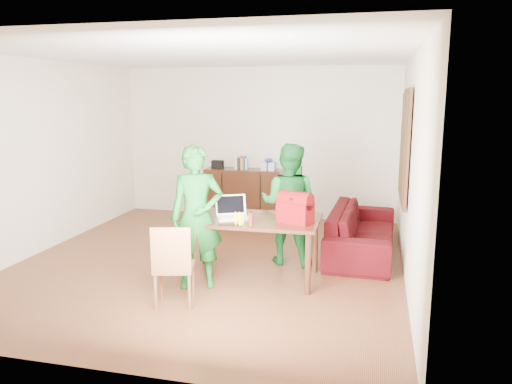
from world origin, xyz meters
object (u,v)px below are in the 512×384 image
(person_near, at_px, (197,217))
(sofa, at_px, (362,231))
(table, at_px, (252,226))
(laptop, at_px, (233,215))
(bottle, at_px, (251,218))
(person_far, at_px, (289,204))
(red_bag, at_px, (295,211))
(chair, at_px, (174,281))

(person_near, relative_size, sofa, 0.76)
(table, xyz_separation_m, laptop, (-0.22, -0.07, 0.14))
(bottle, bearing_deg, table, 101.47)
(person_far, bearing_deg, bottle, 82.11)
(person_far, xyz_separation_m, red_bag, (0.22, -0.78, 0.10))
(sofa, bearing_deg, chair, 143.43)
(person_far, xyz_separation_m, laptop, (-0.54, -0.75, 0.00))
(sofa, bearing_deg, person_near, 136.41)
(person_far, height_order, sofa, person_far)
(bottle, bearing_deg, chair, -137.06)
(chair, xyz_separation_m, bottle, (0.68, 0.63, 0.58))
(person_near, bearing_deg, chair, -117.15)
(red_bag, bearing_deg, chair, -121.63)
(table, distance_m, red_bag, 0.60)
(chair, xyz_separation_m, person_near, (0.06, 0.56, 0.57))
(bottle, xyz_separation_m, sofa, (1.20, 1.70, -0.52))
(person_near, relative_size, person_far, 1.04)
(person_far, distance_m, bottle, 1.05)
(laptop, height_order, bottle, laptop)
(person_near, xyz_separation_m, laptop, (0.33, 0.33, -0.03))
(chair, height_order, bottle, bottle)
(table, xyz_separation_m, bottle, (0.07, -0.34, 0.18))
(laptop, distance_m, red_bag, 0.76)
(table, height_order, person_near, person_near)
(table, height_order, laptop, laptop)
(table, bearing_deg, chair, -123.06)
(person_near, distance_m, laptop, 0.47)
(person_far, relative_size, sofa, 0.73)
(chair, height_order, red_bag, red_bag)
(person_near, relative_size, red_bag, 4.27)
(laptop, relative_size, red_bag, 1.13)
(bottle, relative_size, sofa, 0.08)
(sofa, bearing_deg, table, 139.26)
(person_near, height_order, sofa, person_near)
(person_near, distance_m, red_bag, 1.13)
(bottle, bearing_deg, sofa, 54.89)
(person_near, bearing_deg, bottle, -15.52)
(table, xyz_separation_m, chair, (-0.61, -0.97, -0.40))
(sofa, bearing_deg, person_far, 127.98)
(chair, bearing_deg, bottle, 28.40)
(chair, relative_size, person_far, 0.56)
(person_far, relative_size, bottle, 9.52)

